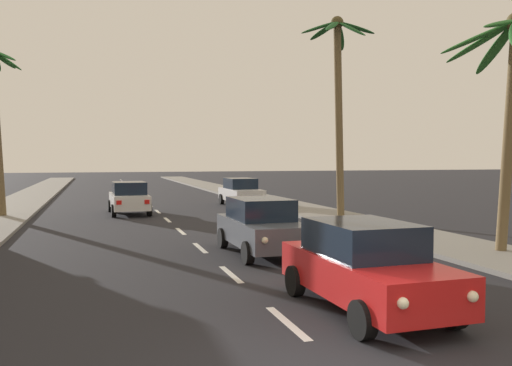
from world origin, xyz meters
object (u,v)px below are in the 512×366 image
Objects in this scene: sedan_lead_at_stop_bar at (365,266)px; sedan_oncoming_far at (129,198)px; sedan_parked_nearest_kerb at (241,192)px; palm_right_third at (338,81)px; sedan_third_in_queue at (261,226)px.

sedan_lead_at_stop_bar is 1.00× the size of sedan_oncoming_far.
sedan_lead_at_stop_bar is at bearing -99.15° from sedan_parked_nearest_kerb.
sedan_parked_nearest_kerb is at bearing 24.34° from sedan_oncoming_far.
sedan_oncoming_far is 0.47× the size of palm_right_third.
palm_right_third reaches higher than sedan_lead_at_stop_bar.
sedan_oncoming_far is at bearing 103.59° from sedan_third_in_queue.
sedan_third_in_queue is at bearing -128.61° from palm_right_third.
sedan_third_in_queue and sedan_parked_nearest_kerb have the same top height.
palm_right_third is (6.20, 7.76, 5.65)m from sedan_third_in_queue.
sedan_oncoming_far is 12.11m from palm_right_third.
sedan_lead_at_stop_bar is 1.00× the size of sedan_parked_nearest_kerb.
sedan_lead_at_stop_bar is at bearing -113.47° from palm_right_third.
sedan_parked_nearest_kerb is 10.38m from palm_right_third.
sedan_lead_at_stop_bar is 22.69m from sedan_parked_nearest_kerb.
sedan_lead_at_stop_bar is 6.30m from sedan_third_in_queue.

